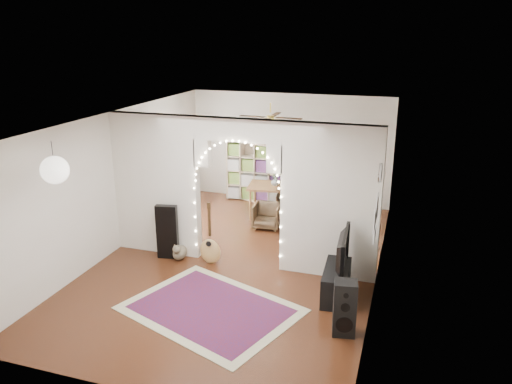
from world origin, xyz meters
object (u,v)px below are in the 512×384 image
(media_console, at_px, (336,283))
(dining_table, at_px, (275,188))
(floor_speaker, at_px, (345,308))
(bookcase, at_px, (256,171))
(acoustic_guitar, at_px, (210,241))
(dining_chair_left, at_px, (288,203))
(dining_chair_right, at_px, (267,216))

(media_console, height_order, dining_table, dining_table)
(floor_speaker, distance_m, bookcase, 6.06)
(acoustic_guitar, relative_size, bookcase, 0.67)
(dining_table, relative_size, dining_chair_left, 2.36)
(bookcase, distance_m, dining_table, 1.27)
(acoustic_guitar, relative_size, dining_chair_right, 1.72)
(floor_speaker, distance_m, dining_table, 4.81)
(acoustic_guitar, height_order, dining_chair_left, acoustic_guitar)
(acoustic_guitar, xyz_separation_m, media_console, (2.41, -0.50, -0.19))
(floor_speaker, distance_m, media_console, 1.06)
(floor_speaker, relative_size, bookcase, 0.54)
(media_console, bearing_deg, bookcase, 119.34)
(dining_chair_left, distance_m, dining_chair_right, 1.04)
(dining_chair_right, bearing_deg, floor_speaker, -62.42)
(media_console, height_order, dining_chair_right, dining_chair_right)
(acoustic_guitar, xyz_separation_m, dining_chair_left, (0.71, 3.06, -0.19))
(floor_speaker, height_order, media_console, floor_speaker)
(bookcase, relative_size, dining_chair_right, 2.57)
(bookcase, distance_m, dining_chair_right, 1.95)
(floor_speaker, xyz_separation_m, bookcase, (-2.99, 5.26, 0.35))
(dining_chair_right, bearing_deg, dining_chair_left, 73.47)
(floor_speaker, bearing_deg, acoustic_guitar, 140.86)
(floor_speaker, height_order, dining_chair_right, floor_speaker)
(dining_chair_left, relative_size, dining_chair_right, 0.93)
(dining_table, relative_size, dining_chair_right, 2.20)
(dining_table, distance_m, dining_chair_right, 0.82)
(dining_chair_left, xyz_separation_m, dining_chair_right, (-0.22, -1.02, 0.02))
(acoustic_guitar, bearing_deg, bookcase, 97.21)
(floor_speaker, xyz_separation_m, dining_chair_left, (-1.97, 4.57, -0.16))
(floor_speaker, relative_size, media_console, 0.82)
(media_console, distance_m, bookcase, 5.07)
(dining_table, bearing_deg, dining_chair_right, -96.13)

